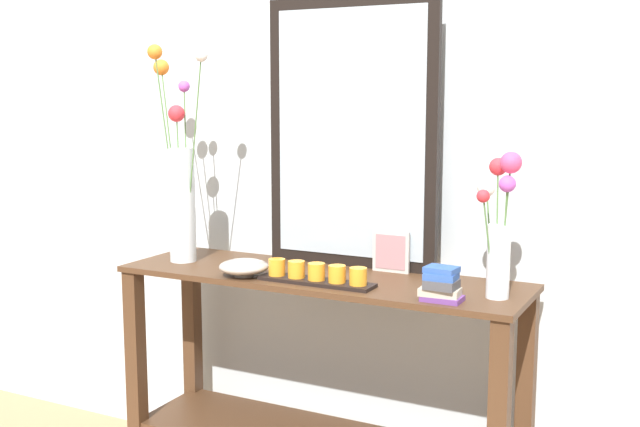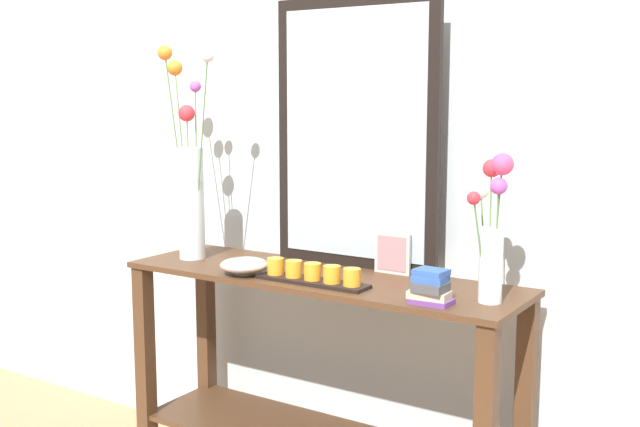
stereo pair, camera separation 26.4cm
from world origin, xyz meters
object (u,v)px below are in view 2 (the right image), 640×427
at_px(picture_frame_small, 392,253).
at_px(book_stack, 430,288).
at_px(tall_vase_left, 190,183).
at_px(vase_right, 491,229).
at_px(console_table, 320,366).
at_px(decorative_bowl, 244,265).
at_px(candle_tray, 313,275).
at_px(mirror_leaning, 355,134).

height_order(picture_frame_small, book_stack, picture_frame_small).
bearing_deg(tall_vase_left, vase_right, -0.25).
height_order(vase_right, book_stack, vase_right).
xyz_separation_m(console_table, decorative_bowl, (-0.22, -0.13, 0.35)).
distance_m(candle_tray, picture_frame_small, 0.31).
bearing_deg(console_table, book_stack, -16.60).
relative_size(vase_right, candle_tray, 1.13).
xyz_separation_m(vase_right, picture_frame_small, (-0.41, 0.18, -0.15)).
bearing_deg(decorative_bowl, candle_tray, 3.64).
height_order(picture_frame_small, decorative_bowl, picture_frame_small).
bearing_deg(vase_right, picture_frame_small, 156.85).
relative_size(tall_vase_left, decorative_bowl, 4.64).
height_order(vase_right, candle_tray, vase_right).
distance_m(console_table, book_stack, 0.62).
height_order(vase_right, picture_frame_small, vase_right).
relative_size(console_table, tall_vase_left, 1.81).
distance_m(console_table, candle_tray, 0.37).
xyz_separation_m(mirror_leaning, picture_frame_small, (0.17, -0.03, -0.40)).
bearing_deg(book_stack, decorative_bowl, 179.34).
distance_m(candle_tray, book_stack, 0.43).
relative_size(mirror_leaning, picture_frame_small, 6.58).
bearing_deg(candle_tray, decorative_bowl, -176.36).
height_order(candle_tray, decorative_bowl, candle_tray).
distance_m(tall_vase_left, decorative_bowl, 0.44).
bearing_deg(candle_tray, console_table, 111.99).
height_order(mirror_leaning, picture_frame_small, mirror_leaning).
distance_m(tall_vase_left, vase_right, 1.17).
relative_size(mirror_leaning, candle_tray, 2.40).
xyz_separation_m(tall_vase_left, candle_tray, (0.61, -0.09, -0.26)).
bearing_deg(decorative_bowl, console_table, 31.31).
bearing_deg(picture_frame_small, candle_tray, -119.70).
height_order(candle_tray, picture_frame_small, picture_frame_small).
distance_m(tall_vase_left, picture_frame_small, 0.80).
relative_size(candle_tray, decorative_bowl, 2.33).
bearing_deg(console_table, vase_right, -2.74).
bearing_deg(candle_tray, picture_frame_small, 60.30).
height_order(console_table, mirror_leaning, mirror_leaning).
relative_size(mirror_leaning, decorative_bowl, 5.58).
bearing_deg(picture_frame_small, mirror_leaning, 169.70).
relative_size(mirror_leaning, vase_right, 2.13).
bearing_deg(book_stack, mirror_leaning, 144.28).
relative_size(console_table, picture_frame_small, 9.90).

